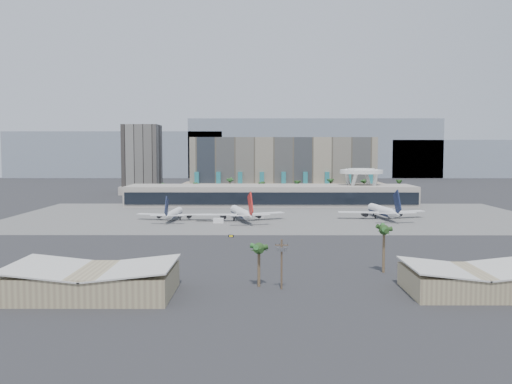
{
  "coord_description": "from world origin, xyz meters",
  "views": [
    {
      "loc": [
        -7.57,
        -229.53,
        33.08
      ],
      "look_at": [
        -8.59,
        40.0,
        13.19
      ],
      "focal_mm": 40.0,
      "sensor_mm": 36.0,
      "label": 1
    }
  ],
  "objects_px": {
    "airliner_left": "(174,213)",
    "airliner_centre": "(241,213)",
    "utility_pole": "(282,260)",
    "service_vehicle_a": "(219,221)",
    "taxiway_sign": "(231,236)",
    "service_vehicle_b": "(260,216)",
    "airliner_right": "(383,211)"
  },
  "relations": [
    {
      "from": "service_vehicle_a",
      "to": "service_vehicle_b",
      "type": "distance_m",
      "value": 26.71
    },
    {
      "from": "utility_pole",
      "to": "airliner_left",
      "type": "height_order",
      "value": "airliner_left"
    },
    {
      "from": "airliner_left",
      "to": "service_vehicle_a",
      "type": "xyz_separation_m",
      "value": [
        21.89,
        -10.76,
        -2.1
      ]
    },
    {
      "from": "airliner_left",
      "to": "service_vehicle_b",
      "type": "height_order",
      "value": "airliner_left"
    },
    {
      "from": "airliner_left",
      "to": "utility_pole",
      "type": "bearing_deg",
      "value": -68.19
    },
    {
      "from": "utility_pole",
      "to": "airliner_centre",
      "type": "height_order",
      "value": "airliner_centre"
    },
    {
      "from": "utility_pole",
      "to": "service_vehicle_a",
      "type": "bearing_deg",
      "value": 100.84
    },
    {
      "from": "airliner_centre",
      "to": "service_vehicle_b",
      "type": "xyz_separation_m",
      "value": [
        8.77,
        10.42,
        -2.81
      ]
    },
    {
      "from": "airliner_left",
      "to": "airliner_centre",
      "type": "height_order",
      "value": "airliner_centre"
    },
    {
      "from": "airliner_left",
      "to": "service_vehicle_b",
      "type": "distance_m",
      "value": 41.65
    },
    {
      "from": "airliner_centre",
      "to": "taxiway_sign",
      "type": "xyz_separation_m",
      "value": [
        -2.49,
        -50.1,
        -3.35
      ]
    },
    {
      "from": "airliner_right",
      "to": "service_vehicle_a",
      "type": "height_order",
      "value": "airliner_right"
    },
    {
      "from": "utility_pole",
      "to": "airliner_left",
      "type": "xyz_separation_m",
      "value": [
        -45.41,
        133.56,
        -3.91
      ]
    },
    {
      "from": "airliner_right",
      "to": "airliner_centre",
      "type": "bearing_deg",
      "value": 179.87
    },
    {
      "from": "airliner_centre",
      "to": "taxiway_sign",
      "type": "height_order",
      "value": "airliner_centre"
    },
    {
      "from": "service_vehicle_b",
      "to": "service_vehicle_a",
      "type": "bearing_deg",
      "value": -145.07
    },
    {
      "from": "airliner_left",
      "to": "airliner_right",
      "type": "height_order",
      "value": "airliner_right"
    },
    {
      "from": "service_vehicle_a",
      "to": "taxiway_sign",
      "type": "height_order",
      "value": "service_vehicle_a"
    },
    {
      "from": "utility_pole",
      "to": "service_vehicle_a",
      "type": "height_order",
      "value": "utility_pole"
    },
    {
      "from": "airliner_left",
      "to": "airliner_right",
      "type": "distance_m",
      "value": 100.14
    },
    {
      "from": "airliner_left",
      "to": "airliner_right",
      "type": "relative_size",
      "value": 0.83
    },
    {
      "from": "utility_pole",
      "to": "airliner_centre",
      "type": "xyz_separation_m",
      "value": [
        -13.39,
        131.25,
        -3.33
      ]
    },
    {
      "from": "taxiway_sign",
      "to": "service_vehicle_b",
      "type": "bearing_deg",
      "value": 99.16
    },
    {
      "from": "utility_pole",
      "to": "taxiway_sign",
      "type": "height_order",
      "value": "utility_pole"
    },
    {
      "from": "utility_pole",
      "to": "airliner_centre",
      "type": "bearing_deg",
      "value": 95.83
    },
    {
      "from": "utility_pole",
      "to": "service_vehicle_b",
      "type": "bearing_deg",
      "value": 91.87
    },
    {
      "from": "airliner_right",
      "to": "service_vehicle_b",
      "type": "relative_size",
      "value": 11.45
    },
    {
      "from": "service_vehicle_a",
      "to": "taxiway_sign",
      "type": "relative_size",
      "value": 2.3
    },
    {
      "from": "taxiway_sign",
      "to": "airliner_right",
      "type": "bearing_deg",
      "value": 59.46
    },
    {
      "from": "airliner_centre",
      "to": "service_vehicle_b",
      "type": "relative_size",
      "value": 11.05
    },
    {
      "from": "airliner_centre",
      "to": "airliner_right",
      "type": "distance_m",
      "value": 68.46
    },
    {
      "from": "airliner_centre",
      "to": "airliner_left",
      "type": "bearing_deg",
      "value": 161.7
    }
  ]
}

